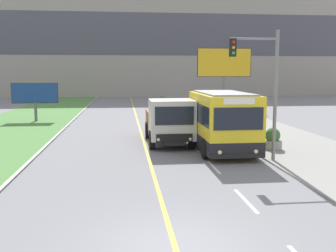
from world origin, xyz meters
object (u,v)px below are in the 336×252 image
object	(u,v)px
city_bus	(223,122)
planter_round_second	(246,128)
traffic_light_mast	(263,79)
billboard_large	(224,64)
billboard_small	(35,94)
planter_round_near	(273,140)
dump_truck	(170,122)

from	to	relation	value
city_bus	planter_round_second	distance (m)	5.25
traffic_light_mast	billboard_large	xyz separation A→B (m)	(4.76, 25.33, 1.22)
city_bus	traffic_light_mast	size ratio (longest dim) A/B	0.97
billboard_small	planter_round_near	bearing A→B (deg)	-43.38
traffic_light_mast	planter_round_second	world-z (taller)	traffic_light_mast
city_bus	billboard_large	bearing A→B (deg)	75.41
traffic_light_mast	planter_round_near	size ratio (longest dim) A/B	5.27
planter_round_near	planter_round_second	size ratio (longest dim) A/B	0.96
dump_truck	traffic_light_mast	distance (m)	6.44
billboard_large	billboard_small	distance (m)	20.47
dump_truck	planter_round_near	xyz separation A→B (m)	(5.29, -2.06, -0.76)
traffic_light_mast	billboard_small	bearing A→B (deg)	128.87
dump_truck	billboard_large	xyz separation A→B (m)	(8.46, 20.69, 3.73)
dump_truck	planter_round_near	distance (m)	5.73
billboard_small	planter_round_near	size ratio (longest dim) A/B	3.37
traffic_light_mast	planter_round_near	xyz separation A→B (m)	(1.59, 2.58, -3.27)
planter_round_near	billboard_small	bearing A→B (deg)	136.62
billboard_small	city_bus	bearing A→B (deg)	-49.06
city_bus	traffic_light_mast	bearing A→B (deg)	-65.47
dump_truck	traffic_light_mast	world-z (taller)	traffic_light_mast
dump_truck	billboard_small	xyz separation A→B (m)	(-10.09, 12.47, 0.98)
planter_round_second	city_bus	bearing A→B (deg)	-121.49
city_bus	planter_round_second	xyz separation A→B (m)	(2.69, 4.40, -0.98)
city_bus	billboard_large	distance (m)	23.78
billboard_large	planter_round_second	size ratio (longest dim) A/B	5.67
dump_truck	billboard_large	bearing A→B (deg)	67.76
traffic_light_mast	billboard_small	world-z (taller)	traffic_light_mast
dump_truck	planter_round_second	distance (m)	5.76
billboard_small	dump_truck	bearing A→B (deg)	-51.02
city_bus	billboard_small	bearing A→B (deg)	130.94
dump_truck	planter_round_near	size ratio (longest dim) A/B	5.61
billboard_large	dump_truck	bearing A→B (deg)	-112.24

